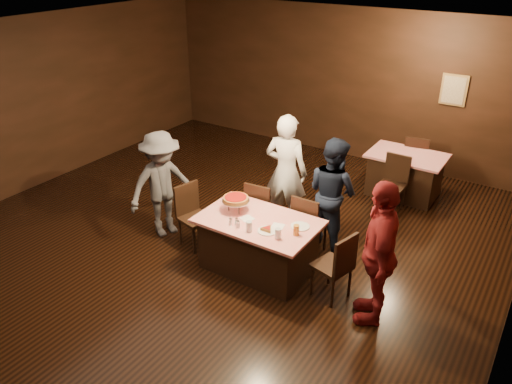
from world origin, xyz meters
TOP-DOWN VIEW (x-y plane):
  - room at (0.00, 0.01)m, footprint 10.00×10.04m
  - main_table at (0.90, 0.50)m, footprint 1.60×1.00m
  - back_table at (1.85, 3.81)m, footprint 1.30×0.90m
  - chair_far_left at (0.50, 1.25)m, footprint 0.45×0.45m
  - chair_far_right at (1.30, 1.25)m, footprint 0.42×0.42m
  - chair_end_left at (-0.20, 0.50)m, footprint 0.51×0.51m
  - chair_end_right at (2.00, 0.50)m, footprint 0.51×0.51m
  - chair_back_near at (1.85, 3.11)m, footprint 0.43×0.43m
  - chair_back_far at (1.85, 4.41)m, footprint 0.48×0.48m
  - diner_white_jacket at (0.60, 1.74)m, footprint 0.73×0.53m
  - diner_navy_hoodie at (1.43, 1.66)m, footprint 0.99×0.88m
  - diner_grey_knit at (-0.83, 0.51)m, footprint 0.97×1.23m
  - diner_red_shirt at (2.59, 0.41)m, footprint 0.81×1.16m
  - pizza_stand at (0.50, 0.55)m, footprint 0.38×0.38m
  - plate_with_slice at (1.15, 0.32)m, footprint 0.25×0.25m
  - plate_empty at (1.45, 0.65)m, footprint 0.25×0.25m
  - glass_front_left at (0.95, 0.20)m, footprint 0.08×0.08m
  - glass_front_right at (1.35, 0.25)m, footprint 0.08×0.08m
  - glass_amber at (1.50, 0.45)m, footprint 0.08×0.08m
  - condiments at (0.72, 0.21)m, footprint 0.17×0.10m
  - napkin_center at (1.20, 0.50)m, footprint 0.19×0.19m
  - napkin_left at (0.75, 0.45)m, footprint 0.21×0.21m

SIDE VIEW (x-z plane):
  - main_table at x=0.90m, z-range 0.00..0.77m
  - back_table at x=1.85m, z-range 0.00..0.77m
  - chair_far_left at x=0.50m, z-range 0.00..0.95m
  - chair_far_right at x=1.30m, z-range 0.00..0.95m
  - chair_end_left at x=-0.20m, z-range 0.00..0.95m
  - chair_end_right at x=2.00m, z-range 0.00..0.95m
  - chair_back_near at x=1.85m, z-range 0.00..0.95m
  - chair_back_far at x=1.85m, z-range 0.00..0.95m
  - napkin_center at x=1.20m, z-range 0.77..0.78m
  - napkin_left at x=0.75m, z-range 0.77..0.78m
  - plate_empty at x=1.45m, z-range 0.77..0.78m
  - plate_with_slice at x=1.15m, z-range 0.76..0.83m
  - condiments at x=0.72m, z-range 0.77..0.87m
  - diner_grey_knit at x=-0.83m, z-range 0.00..1.67m
  - diner_navy_hoodie at x=1.43m, z-range 0.00..1.67m
  - glass_front_left at x=0.95m, z-range 0.77..0.91m
  - glass_front_right at x=1.35m, z-range 0.77..0.91m
  - glass_amber at x=1.50m, z-range 0.77..0.91m
  - diner_red_shirt at x=2.59m, z-range 0.00..1.83m
  - diner_white_jacket at x=0.60m, z-range 0.00..1.85m
  - pizza_stand at x=0.50m, z-range 0.84..1.06m
  - room at x=0.00m, z-range 0.63..3.65m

